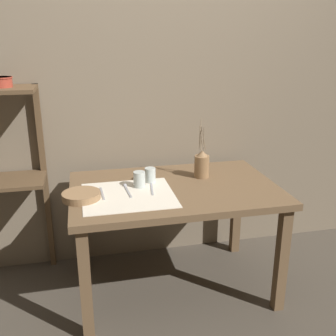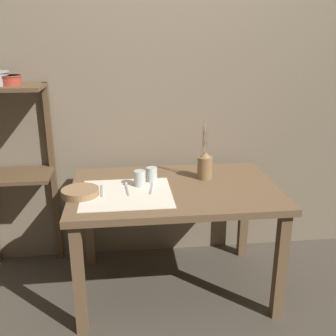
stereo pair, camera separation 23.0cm
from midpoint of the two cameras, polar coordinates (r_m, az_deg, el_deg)
ground_plane at (r=2.69m, az=3.44°, el=-16.83°), size 12.00×12.00×0.00m
stone_wall_back at (r=2.72m, az=2.04°, el=11.08°), size 7.00×0.06×2.40m
wooden_table at (r=2.38m, az=3.72°, el=-4.74°), size 1.23×0.81×0.70m
wooden_shelf_unit at (r=2.66m, az=-19.43°, el=2.73°), size 0.48×0.32×1.28m
linen_cloth at (r=2.25m, az=-3.12°, el=-3.77°), size 0.51×0.47×0.00m
pitcher_with_flowers at (r=2.48m, az=8.02°, el=0.29°), size 0.09×0.09×0.38m
wooden_bowl at (r=2.24m, az=-9.77°, el=-3.55°), size 0.21×0.21×0.04m
glass_tumbler_near at (r=2.34m, az=-1.33°, el=-1.54°), size 0.07×0.07×0.09m
glass_tumbler_far at (r=2.42m, az=0.36°, el=-0.96°), size 0.07×0.07×0.09m
fork_outer at (r=2.29m, az=-6.78°, el=-3.37°), size 0.02×0.19×0.00m
spoon_inner at (r=2.34m, az=-3.29°, el=-2.70°), size 0.03×0.20×0.02m
fork_inner at (r=2.31m, az=0.42°, el=-3.02°), size 0.04×0.18×0.00m
metal_pot_small at (r=2.53m, az=-19.54°, el=11.98°), size 0.14×0.14×0.06m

